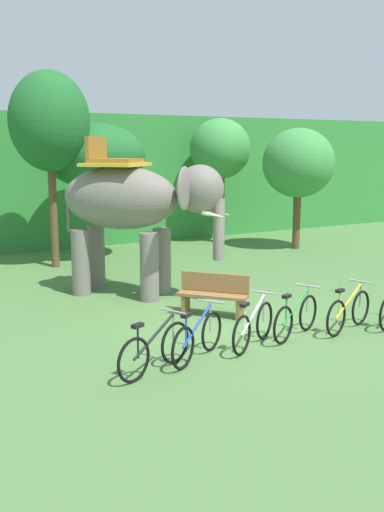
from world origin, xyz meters
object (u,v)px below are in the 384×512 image
at_px(bike_black, 155,349).
at_px(bike_yellow, 349,311).
at_px(tree_far_right, 49,122).
at_px(tree_left, 95,156).
at_px(tree_right, 298,163).
at_px(bike_white, 253,326).
at_px(bike_blue, 198,338).
at_px(tree_far_left, 220,150).
at_px(wooden_bench, 213,293).
at_px(bike_green, 296,317).
at_px(elephant, 133,204).

relative_size(bike_black, bike_yellow, 0.97).
xyz_separation_m(tree_far_right, tree_left, (1.55, 0.60, -0.99)).
height_order(tree_far_right, tree_right, tree_far_right).
bearing_deg(bike_black, tree_left, 75.02).
height_order(bike_white, bike_yellow, same).
height_order(tree_left, bike_blue, tree_left).
relative_size(tree_left, bike_blue, 2.88).
bearing_deg(bike_yellow, tree_far_left, 71.25).
bearing_deg(bike_yellow, tree_far_right, 109.88).
distance_m(bike_blue, wooden_bench, 2.67).
height_order(tree_right, wooden_bench, tree_right).
bearing_deg(tree_far_right, bike_white, -83.15).
height_order(bike_blue, bike_white, same).
bearing_deg(bike_green, bike_yellow, -9.66).
relative_size(elephant, bike_white, 2.54).
xyz_separation_m(tree_far_right, tree_far_left, (6.76, 1.56, -0.82)).
distance_m(tree_far_right, elephant, 4.79).
height_order(elephant, bike_white, elephant).
distance_m(tree_far_right, bike_yellow, 10.20).
bearing_deg(bike_white, tree_far_right, 96.85).
bearing_deg(elephant, wooden_bench, -72.36).
relative_size(tree_far_left, bike_yellow, 2.80).
height_order(bike_blue, bike_yellow, same).
height_order(tree_right, bike_green, tree_right).
xyz_separation_m(tree_left, tree_far_left, (5.20, 0.96, 0.17)).
bearing_deg(bike_green, wooden_bench, 106.58).
relative_size(tree_far_right, bike_green, 3.59).
xyz_separation_m(elephant, bike_blue, (-0.84, -4.54, -1.82)).
bearing_deg(bike_yellow, bike_white, 176.39).
distance_m(tree_far_right, wooden_bench, 7.80).
distance_m(tree_far_right, tree_far_left, 6.98).
distance_m(bike_yellow, wooden_bench, 2.81).
bearing_deg(tree_far_left, tree_far_right, -167.03).
xyz_separation_m(elephant, wooden_bench, (0.76, -2.40, -1.72)).
height_order(tree_far_left, bike_yellow, tree_far_left).
relative_size(tree_far_right, elephant, 1.51).
relative_size(tree_left, bike_white, 2.87).
distance_m(bike_white, bike_green, 1.02).
distance_m(tree_far_right, tree_right, 8.50).
relative_size(bike_blue, bike_green, 0.93).
bearing_deg(bike_green, bike_white, -176.70).
relative_size(tree_far_left, elephant, 1.21).
bearing_deg(bike_black, elephant, 70.00).
xyz_separation_m(bike_yellow, wooden_bench, (-1.74, 2.20, 0.09)).
distance_m(elephant, bike_blue, 4.96).
relative_size(bike_black, bike_green, 1.00).
bearing_deg(tree_right, bike_white, -133.30).
xyz_separation_m(bike_blue, bike_yellow, (3.35, -0.07, 0.00)).
xyz_separation_m(elephant, bike_green, (1.36, -4.41, -1.82)).
bearing_deg(bike_white, tree_right, 46.70).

